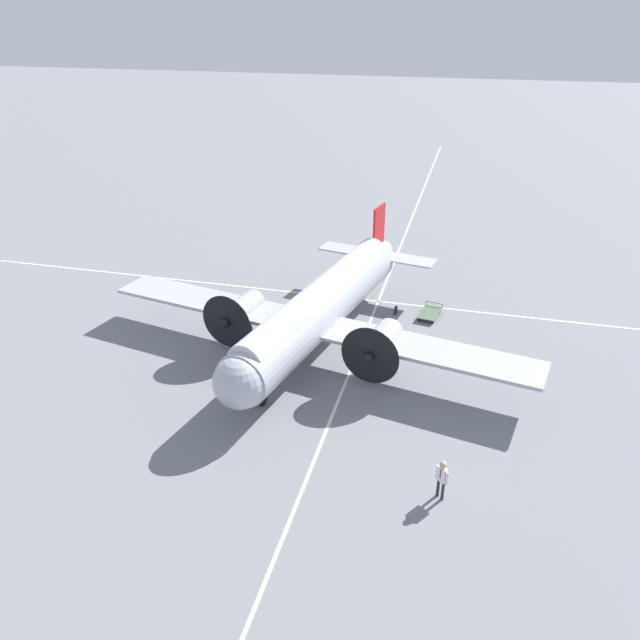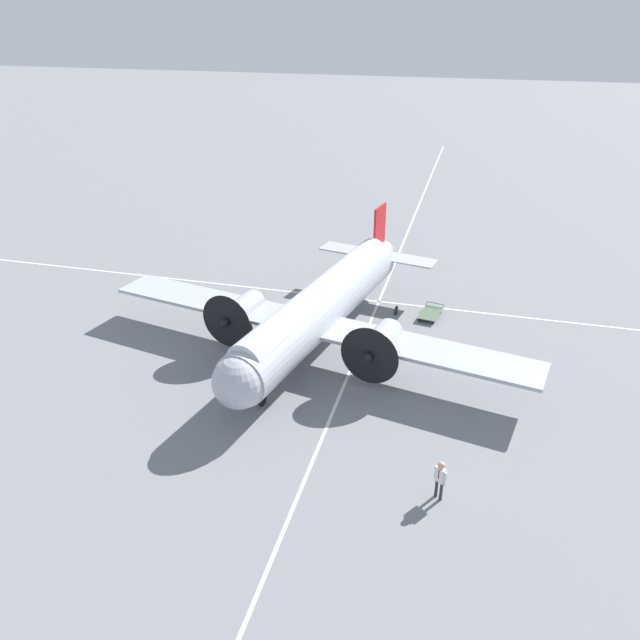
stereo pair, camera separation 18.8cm
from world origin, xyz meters
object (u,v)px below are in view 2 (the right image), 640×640
Objects in this scene: crew_foreground at (440,476)px; baggage_cart at (430,313)px; airliner_main at (317,310)px; suitcase_near_door at (396,311)px.

crew_foreground is 0.79× the size of baggage_cart.
baggage_cart is at bearing 146.72° from airliner_main.
suitcase_near_door is 0.21× the size of baggage_cart.
airliner_main is 10.84× the size of baggage_cart.
suitcase_near_door is at bearing -37.04° from crew_foreground.
suitcase_near_door is (-6.00, 3.81, -2.41)m from airliner_main.
airliner_main is 13.71× the size of crew_foreground.
crew_foreground is 3.71× the size of suitcase_near_door.
airliner_main is 13.36m from crew_foreground.
crew_foreground reaches higher than baggage_cart.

